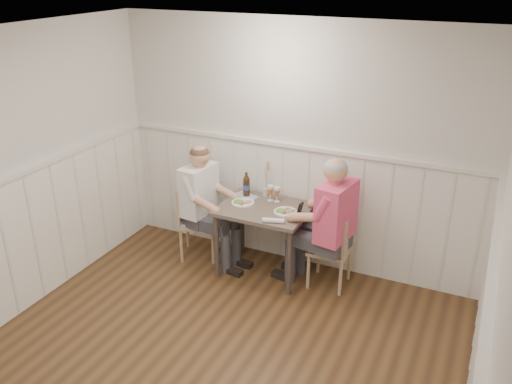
% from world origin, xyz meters
% --- Properties ---
extents(room_shell, '(4.04, 4.54, 2.60)m').
position_xyz_m(room_shell, '(0.00, 0.00, 1.52)').
color(room_shell, silver).
rests_on(room_shell, ground).
extents(wainscot, '(4.00, 4.49, 1.34)m').
position_xyz_m(wainscot, '(0.00, 0.69, 0.69)').
color(wainscot, white).
rests_on(wainscot, ground).
extents(dining_table, '(0.91, 0.70, 0.75)m').
position_xyz_m(dining_table, '(-0.18, 1.84, 0.65)').
color(dining_table, brown).
rests_on(dining_table, ground).
extents(chair_right, '(0.39, 0.39, 0.82)m').
position_xyz_m(chair_right, '(0.57, 1.89, 0.45)').
color(chair_right, '#A37B64').
rests_on(chair_right, ground).
extents(chair_left, '(0.52, 0.52, 0.87)m').
position_xyz_m(chair_left, '(-1.02, 1.83, 0.47)').
color(chair_left, '#A37B64').
rests_on(chair_left, ground).
extents(man_in_pink, '(0.72, 0.51, 1.43)m').
position_xyz_m(man_in_pink, '(0.54, 1.80, 0.60)').
color(man_in_pink, '#3F3F47').
rests_on(man_in_pink, ground).
extents(diner_cream, '(0.66, 0.46, 1.35)m').
position_xyz_m(diner_cream, '(-0.89, 1.80, 0.57)').
color(diner_cream, '#3F3F47').
rests_on(diner_cream, ground).
extents(plate_man, '(0.24, 0.24, 0.06)m').
position_xyz_m(plate_man, '(0.05, 1.81, 0.77)').
color(plate_man, white).
rests_on(plate_man, dining_table).
extents(plate_diner, '(0.24, 0.24, 0.06)m').
position_xyz_m(plate_diner, '(-0.44, 1.83, 0.77)').
color(plate_diner, white).
rests_on(plate_diner, dining_table).
extents(beer_glass_a, '(0.07, 0.07, 0.16)m').
position_xyz_m(beer_glass_a, '(-0.12, 2.02, 0.86)').
color(beer_glass_a, silver).
rests_on(beer_glass_a, dining_table).
extents(beer_glass_b, '(0.07, 0.07, 0.17)m').
position_xyz_m(beer_glass_b, '(-0.19, 2.02, 0.87)').
color(beer_glass_b, silver).
rests_on(beer_glass_b, dining_table).
extents(beer_bottle, '(0.08, 0.08, 0.27)m').
position_xyz_m(beer_bottle, '(-0.48, 2.03, 0.87)').
color(beer_bottle, '#322111').
rests_on(beer_bottle, dining_table).
extents(rolled_napkin, '(0.22, 0.11, 0.05)m').
position_xyz_m(rolled_napkin, '(0.04, 1.56, 0.77)').
color(rolled_napkin, white).
rests_on(rolled_napkin, dining_table).
extents(grass_vase, '(0.05, 0.05, 0.42)m').
position_xyz_m(grass_vase, '(-0.30, 2.12, 0.94)').
color(grass_vase, silver).
rests_on(grass_vase, dining_table).
extents(gingham_mat, '(0.31, 0.27, 0.01)m').
position_xyz_m(gingham_mat, '(-0.49, 1.99, 0.75)').
color(gingham_mat, '#4D68B7').
rests_on(gingham_mat, dining_table).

